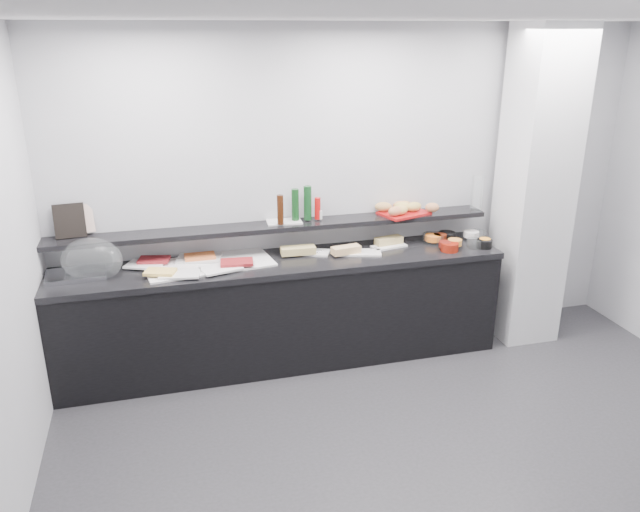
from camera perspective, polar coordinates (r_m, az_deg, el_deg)
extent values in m
plane|color=#2D2D30|center=(4.24, 11.61, -19.04)|extent=(5.00, 5.00, 0.00)
cube|color=#AFB2B7|center=(5.31, 3.19, 5.96)|extent=(5.00, 0.02, 2.70)
plane|color=white|center=(3.31, 15.08, 20.38)|extent=(5.00, 5.00, 0.00)
cube|color=silver|center=(5.65, 19.03, 5.76)|extent=(0.50, 0.50, 2.70)
cube|color=black|center=(5.18, -3.40, -5.29)|extent=(3.60, 0.60, 0.85)
cube|color=black|center=(5.01, -3.50, -0.64)|extent=(3.62, 0.62, 0.05)
cube|color=black|center=(5.09, -3.96, 2.72)|extent=(3.60, 0.25, 0.04)
cube|color=silver|center=(4.98, -21.43, -1.62)|extent=(0.45, 0.32, 0.04)
ellipsoid|color=white|center=(4.93, -20.14, -0.36)|extent=(0.52, 0.41, 0.34)
cube|color=white|center=(4.96, -10.09, -0.74)|extent=(1.03, 0.60, 0.01)
cube|color=white|center=(5.02, -15.72, -0.76)|extent=(0.33, 0.29, 0.01)
cube|color=maroon|center=(5.05, -14.94, -0.33)|extent=(0.26, 0.20, 0.02)
cube|color=silver|center=(5.06, -10.99, -0.20)|extent=(0.39, 0.31, 0.01)
cube|color=orange|center=(5.04, -10.93, -0.03)|extent=(0.24, 0.15, 0.02)
cube|color=white|center=(4.77, -12.70, -1.60)|extent=(0.32, 0.24, 0.01)
cube|color=#F8CD60|center=(4.79, -14.40, -1.41)|extent=(0.25, 0.20, 0.02)
cube|color=white|center=(4.82, -9.06, -1.11)|extent=(0.34, 0.27, 0.01)
cube|color=maroon|center=(4.87, -7.62, -0.57)|extent=(0.27, 0.19, 0.02)
cube|color=white|center=(5.15, -1.29, 0.38)|extent=(0.42, 0.31, 0.01)
cube|color=tan|center=(5.08, -2.02, 0.53)|extent=(0.29, 0.12, 0.06)
cylinder|color=silver|center=(5.09, -0.53, 0.27)|extent=(0.16, 0.05, 0.01)
cube|color=white|center=(5.14, 3.45, 0.31)|extent=(0.42, 0.27, 0.01)
cube|color=#E1B576|center=(5.09, 2.40, 0.56)|extent=(0.25, 0.13, 0.06)
cylinder|color=silver|center=(5.08, 2.51, 0.22)|extent=(0.16, 0.01, 0.01)
cube|color=white|center=(5.31, 6.31, 0.90)|extent=(0.32, 0.18, 0.01)
cube|color=tan|center=(5.34, 6.30, 1.43)|extent=(0.25, 0.14, 0.06)
cylinder|color=silver|center=(5.25, 5.27, 0.82)|extent=(0.15, 0.07, 0.01)
cylinder|color=silver|center=(5.49, 10.35, 1.63)|extent=(0.23, 0.23, 0.07)
cylinder|color=orange|center=(5.46, 10.30, 1.65)|extent=(0.15, 0.15, 0.05)
cylinder|color=black|center=(5.56, 11.53, 1.80)|extent=(0.17, 0.17, 0.07)
cylinder|color=#591C0C|center=(5.49, 10.92, 1.72)|extent=(0.15, 0.15, 0.05)
cylinder|color=silver|center=(5.65, 14.18, 1.87)|extent=(0.21, 0.21, 0.07)
cylinder|color=white|center=(5.63, 13.66, 1.97)|extent=(0.14, 0.14, 0.05)
cylinder|color=maroon|center=(5.29, 11.77, 0.82)|extent=(0.16, 0.16, 0.07)
cylinder|color=#5C140D|center=(5.31, 11.35, 1.04)|extent=(0.13, 0.13, 0.05)
cylinder|color=white|center=(5.43, 14.00, 1.14)|extent=(0.14, 0.14, 0.07)
cylinder|color=orange|center=(5.38, 12.22, 1.24)|extent=(0.13, 0.13, 0.05)
cylinder|color=black|center=(5.44, 14.79, 1.10)|extent=(0.14, 0.14, 0.07)
cylinder|color=orange|center=(5.46, 14.84, 1.31)|extent=(0.12, 0.12, 0.05)
cube|color=black|center=(5.07, -21.93, 3.00)|extent=(0.23, 0.09, 0.26)
cube|color=#C99E91|center=(5.08, -21.01, 3.16)|extent=(0.19, 0.10, 0.22)
cube|color=white|center=(5.12, -3.30, 3.15)|extent=(0.29, 0.19, 0.01)
cylinder|color=#103C16|center=(5.10, -2.28, 4.71)|extent=(0.07, 0.07, 0.26)
cylinder|color=#331709|center=(5.00, -3.65, 4.24)|extent=(0.06, 0.06, 0.24)
cylinder|color=#103D19|center=(5.11, -1.14, 4.87)|extent=(0.07, 0.07, 0.28)
cylinder|color=red|center=(5.14, -0.23, 4.37)|extent=(0.06, 0.06, 0.18)
cylinder|color=silver|center=(5.15, 0.04, 3.78)|extent=(0.04, 0.04, 0.07)
cylinder|color=white|center=(5.17, -0.26, 3.83)|extent=(0.04, 0.04, 0.07)
cube|color=#A71212|center=(5.38, 7.68, 3.90)|extent=(0.46, 0.38, 0.02)
ellipsoid|color=#B58245|center=(5.36, 5.82, 4.50)|extent=(0.17, 0.14, 0.08)
ellipsoid|color=#C5804B|center=(5.42, 7.46, 4.59)|extent=(0.17, 0.14, 0.08)
ellipsoid|color=tan|center=(5.43, 7.71, 4.60)|extent=(0.12, 0.08, 0.08)
ellipsoid|color=#B67045|center=(5.24, 6.89, 4.09)|extent=(0.14, 0.11, 0.08)
ellipsoid|color=tan|center=(5.28, 7.33, 4.18)|extent=(0.14, 0.10, 0.08)
ellipsoid|color=#BC7547|center=(5.40, 10.21, 4.39)|extent=(0.13, 0.10, 0.08)
ellipsoid|color=gold|center=(5.38, 7.53, 4.49)|extent=(0.16, 0.14, 0.08)
ellipsoid|color=tan|center=(5.40, 8.57, 4.48)|extent=(0.16, 0.12, 0.08)
cylinder|color=white|center=(5.60, 14.18, 5.61)|extent=(0.11, 0.11, 0.30)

